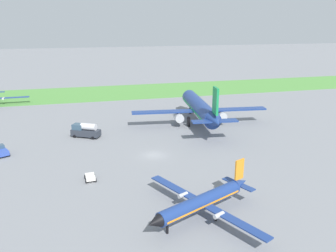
{
  "coord_description": "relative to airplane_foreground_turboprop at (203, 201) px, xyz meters",
  "views": [
    {
      "loc": [
        -13.24,
        -62.38,
        25.34
      ],
      "look_at": [
        5.16,
        8.9,
        3.0
      ],
      "focal_mm": 37.05,
      "sensor_mm": 36.0,
      "label": 1
    }
  ],
  "objects": [
    {
      "name": "grass_taxiway_strip",
      "position": [
        -1.59,
        88.37,
        -2.29
      ],
      "size": [
        360.0,
        28.0,
        0.08
      ],
      "primitive_type": "cube",
      "color": "#549342",
      "rests_on": "ground_plane"
    },
    {
      "name": "airplane_midfield_jet",
      "position": [
        14.1,
        41.05,
        2.04
      ],
      "size": [
        34.32,
        33.74,
        12.13
      ],
      "rotation": [
        0.0,
        0.0,
        1.46
      ],
      "color": "navy",
      "rests_on": "ground_plane"
    },
    {
      "name": "ground_plane",
      "position": [
        -1.59,
        23.53,
        -2.33
      ],
      "size": [
        600.0,
        600.0,
        0.0
      ],
      "primitive_type": "plane",
      "color": "gray"
    },
    {
      "name": "baggage_cart_by_runway",
      "position": [
        -14.22,
        15.11,
        -1.76
      ],
      "size": [
        1.92,
        2.5,
        0.9
      ],
      "rotation": [
        0.0,
        0.0,
        4.78
      ],
      "color": "white",
      "rests_on": "ground_plane"
    },
    {
      "name": "airplane_foreground_turboprop",
      "position": [
        0.0,
        0.0,
        0.0
      ],
      "size": [
        17.18,
        19.78,
        6.36
      ],
      "rotation": [
        0.0,
        0.0,
        3.58
      ],
      "color": "navy",
      "rests_on": "ground_plane"
    },
    {
      "name": "pushback_tug_near_gate",
      "position": [
        -30.62,
        30.93,
        -1.41
      ],
      "size": [
        3.29,
        4.02,
        1.95
      ],
      "rotation": [
        0.0,
        0.0,
        2.04
      ],
      "color": "#334FB2",
      "rests_on": "ground_plane"
    },
    {
      "name": "fuel_truck_midfield",
      "position": [
        -14.3,
        38.34,
        -0.74
      ],
      "size": [
        6.83,
        5.33,
        3.29
      ],
      "rotation": [
        0.0,
        0.0,
        2.62
      ],
      "color": "#2D333D",
      "rests_on": "ground_plane"
    }
  ]
}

